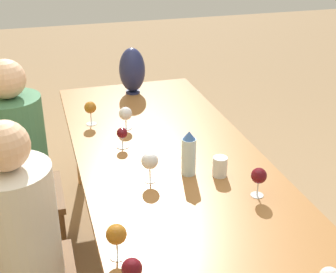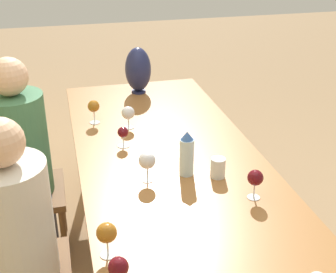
{
  "view_description": "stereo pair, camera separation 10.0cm",
  "coord_description": "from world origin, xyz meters",
  "px_view_note": "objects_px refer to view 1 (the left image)",
  "views": [
    {
      "loc": [
        -2.05,
        0.64,
        1.95
      ],
      "look_at": [
        0.12,
        0.0,
        0.85
      ],
      "focal_mm": 50.0,
      "sensor_mm": 36.0,
      "label": 1
    },
    {
      "loc": [
        -2.08,
        0.54,
        1.95
      ],
      "look_at": [
        0.12,
        0.0,
        0.85
      ],
      "focal_mm": 50.0,
      "sensor_mm": 36.0,
      "label": 2
    }
  ],
  "objects_px": {
    "water_tumbler": "(220,166)",
    "chair_far": "(9,188)",
    "wine_glass_3": "(150,161)",
    "wine_glass_2": "(90,108)",
    "wine_glass_6": "(116,235)",
    "wine_glass_0": "(132,269)",
    "wine_glass_7": "(126,114)",
    "wine_glass_5": "(259,176)",
    "wine_glass_1": "(122,134)",
    "chair_near": "(7,272)",
    "water_bottle": "(189,153)",
    "person_far": "(21,161)",
    "vase": "(132,70)",
    "person_near": "(24,242)"
  },
  "relations": [
    {
      "from": "water_tumbler",
      "to": "chair_far",
      "type": "xyz_separation_m",
      "value": [
        0.58,
        1.05,
        -0.29
      ]
    },
    {
      "from": "wine_glass_3",
      "to": "chair_far",
      "type": "xyz_separation_m",
      "value": [
        0.53,
        0.7,
        -0.35
      ]
    },
    {
      "from": "water_tumbler",
      "to": "wine_glass_2",
      "type": "relative_size",
      "value": 0.69
    },
    {
      "from": "wine_glass_2",
      "to": "wine_glass_3",
      "type": "distance_m",
      "value": 0.78
    },
    {
      "from": "wine_glass_6",
      "to": "wine_glass_0",
      "type": "bearing_deg",
      "value": -175.92
    },
    {
      "from": "water_tumbler",
      "to": "wine_glass_7",
      "type": "bearing_deg",
      "value": 25.95
    },
    {
      "from": "wine_glass_5",
      "to": "wine_glass_1",
      "type": "bearing_deg",
      "value": 36.9
    },
    {
      "from": "wine_glass_5",
      "to": "chair_near",
      "type": "xyz_separation_m",
      "value": [
        0.08,
        1.15,
        -0.34
      ]
    },
    {
      "from": "wine_glass_0",
      "to": "wine_glass_6",
      "type": "bearing_deg",
      "value": 4.08
    },
    {
      "from": "wine_glass_6",
      "to": "chair_far",
      "type": "relative_size",
      "value": 0.15
    },
    {
      "from": "chair_far",
      "to": "water_bottle",
      "type": "bearing_deg",
      "value": -119.56
    },
    {
      "from": "person_far",
      "to": "vase",
      "type": "bearing_deg",
      "value": -48.75
    },
    {
      "from": "vase",
      "to": "wine_glass_3",
      "type": "bearing_deg",
      "value": 171.36
    },
    {
      "from": "water_tumbler",
      "to": "person_near",
      "type": "distance_m",
      "value": 0.98
    },
    {
      "from": "wine_glass_2",
      "to": "wine_glass_7",
      "type": "xyz_separation_m",
      "value": [
        -0.12,
        -0.19,
        -0.01
      ]
    },
    {
      "from": "water_bottle",
      "to": "wine_glass_1",
      "type": "xyz_separation_m",
      "value": [
        0.39,
        0.26,
        -0.03
      ]
    },
    {
      "from": "water_tumbler",
      "to": "wine_glass_3",
      "type": "relative_size",
      "value": 0.67
    },
    {
      "from": "wine_glass_1",
      "to": "water_tumbler",
      "type": "bearing_deg",
      "value": -138.04
    },
    {
      "from": "wine_glass_2",
      "to": "wine_glass_6",
      "type": "distance_m",
      "value": 1.27
    },
    {
      "from": "wine_glass_0",
      "to": "chair_far",
      "type": "bearing_deg",
      "value": 20.31
    },
    {
      "from": "wine_glass_6",
      "to": "chair_near",
      "type": "xyz_separation_m",
      "value": [
        0.32,
        0.44,
        -0.34
      ]
    },
    {
      "from": "water_bottle",
      "to": "wine_glass_3",
      "type": "relative_size",
      "value": 1.54
    },
    {
      "from": "wine_glass_1",
      "to": "person_far",
      "type": "height_order",
      "value": "person_far"
    },
    {
      "from": "chair_near",
      "to": "wine_glass_7",
      "type": "bearing_deg",
      "value": -40.91
    },
    {
      "from": "chair_near",
      "to": "person_near",
      "type": "relative_size",
      "value": 0.79
    },
    {
      "from": "person_far",
      "to": "wine_glass_2",
      "type": "bearing_deg",
      "value": -61.65
    },
    {
      "from": "wine_glass_3",
      "to": "person_near",
      "type": "bearing_deg",
      "value": 107.02
    },
    {
      "from": "wine_glass_6",
      "to": "chair_near",
      "type": "distance_m",
      "value": 0.64
    },
    {
      "from": "wine_glass_6",
      "to": "chair_far",
      "type": "xyz_separation_m",
      "value": [
        1.03,
        0.44,
        -0.34
      ]
    },
    {
      "from": "water_bottle",
      "to": "wine_glass_2",
      "type": "relative_size",
      "value": 1.6
    },
    {
      "from": "water_tumbler",
      "to": "chair_far",
      "type": "bearing_deg",
      "value": 61.28
    },
    {
      "from": "water_bottle",
      "to": "chair_near",
      "type": "xyz_separation_m",
      "value": [
        -0.2,
        0.91,
        -0.35
      ]
    },
    {
      "from": "person_far",
      "to": "water_bottle",
      "type": "bearing_deg",
      "value": -122.14
    },
    {
      "from": "wine_glass_2",
      "to": "chair_near",
      "type": "xyz_separation_m",
      "value": [
        -0.95,
        0.52,
        -0.34
      ]
    },
    {
      "from": "wine_glass_5",
      "to": "wine_glass_6",
      "type": "height_order",
      "value": "wine_glass_6"
    },
    {
      "from": "vase",
      "to": "wine_glass_1",
      "type": "relative_size",
      "value": 2.88
    },
    {
      "from": "chair_near",
      "to": "chair_far",
      "type": "distance_m",
      "value": 0.72
    },
    {
      "from": "water_bottle",
      "to": "chair_far",
      "type": "bearing_deg",
      "value": 60.44
    },
    {
      "from": "chair_far",
      "to": "chair_near",
      "type": "bearing_deg",
      "value": 180.0
    },
    {
      "from": "vase",
      "to": "wine_glass_5",
      "type": "bearing_deg",
      "value": -170.2
    },
    {
      "from": "person_near",
      "to": "wine_glass_7",
      "type": "bearing_deg",
      "value": -37.18
    },
    {
      "from": "vase",
      "to": "wine_glass_0",
      "type": "relative_size",
      "value": 2.25
    },
    {
      "from": "wine_glass_3",
      "to": "chair_near",
      "type": "xyz_separation_m",
      "value": [
        -0.19,
        0.7,
        -0.35
      ]
    },
    {
      "from": "vase",
      "to": "wine_glass_7",
      "type": "xyz_separation_m",
      "value": [
        -0.59,
        0.17,
        -0.08
      ]
    },
    {
      "from": "vase",
      "to": "water_tumbler",
      "type": "bearing_deg",
      "value": -172.87
    },
    {
      "from": "chair_near",
      "to": "person_near",
      "type": "distance_m",
      "value": 0.17
    },
    {
      "from": "water_bottle",
      "to": "person_far",
      "type": "distance_m",
      "value": 0.98
    },
    {
      "from": "person_near",
      "to": "vase",
      "type": "bearing_deg",
      "value": -29.43
    },
    {
      "from": "wine_glass_5",
      "to": "chair_far",
      "type": "xyz_separation_m",
      "value": [
        0.8,
        1.15,
        -0.34
      ]
    },
    {
      "from": "water_bottle",
      "to": "wine_glass_5",
      "type": "height_order",
      "value": "water_bottle"
    }
  ]
}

